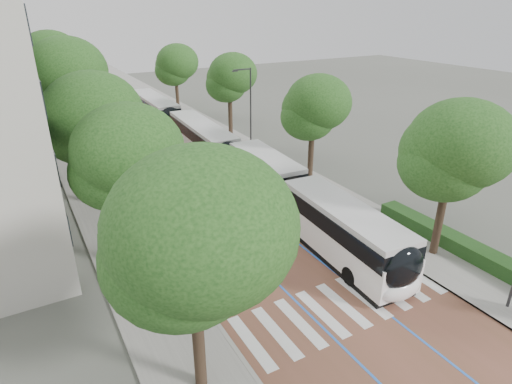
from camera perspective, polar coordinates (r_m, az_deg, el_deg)
ground at (r=20.84m, az=12.90°, el=-16.16°), size 160.00×160.00×0.00m
road at (r=54.18m, az=-16.58°, el=8.79°), size 11.00×140.00×0.02m
sidewalk_left at (r=53.08m, az=-24.46°, el=7.40°), size 4.00×140.00×0.12m
sidewalk_right at (r=56.25m, az=-9.09°, el=10.06°), size 4.00×140.00×0.12m
kerb_left at (r=53.26m, az=-22.44°, el=7.78°), size 0.20×140.00×0.14m
kerb_right at (r=55.63m, az=-10.94°, el=9.78°), size 0.20×140.00×0.14m
zebra_crossing at (r=21.49m, az=11.50°, el=-14.51°), size 10.55×3.60×0.01m
lane_line_left at (r=53.86m, az=-18.23°, el=8.52°), size 0.12×126.00×0.01m
lane_line_right at (r=54.54m, az=-14.94°, el=9.09°), size 0.12×126.00×0.01m
hedge at (r=26.72m, az=27.87°, el=-7.54°), size 1.20×14.00×0.80m
streetlight_far at (r=38.82m, az=-0.96°, el=11.40°), size 1.82×0.20×8.00m
lamp_post_left at (r=21.99m, az=-12.57°, el=-1.14°), size 0.14×0.14×8.00m
trees_left at (r=36.32m, az=-23.20°, el=11.65°), size 6.48×60.75×10.29m
trees_right at (r=39.14m, az=0.44°, el=13.10°), size 5.49×47.48×8.34m
lead_bus at (r=26.95m, az=6.69°, el=-1.73°), size 3.71×18.52×3.20m
bus_queued_0 at (r=39.61m, az=-6.97°, el=6.70°), size 3.11×12.50×3.20m
bus_queued_1 at (r=52.34m, az=-13.20°, el=10.47°), size 2.69×12.43×3.20m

